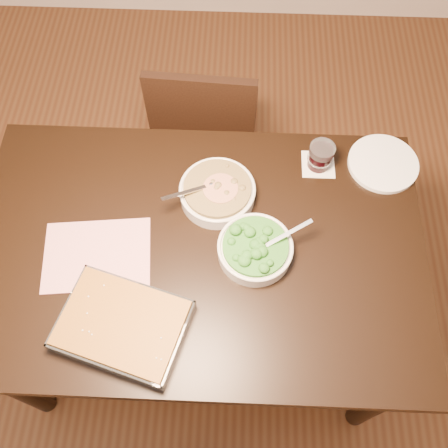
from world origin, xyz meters
name	(u,v)px	position (x,y,z in m)	size (l,w,h in m)	color
ground	(205,321)	(0.00, 0.00, 0.00)	(4.00, 4.00, 0.00)	#482714
table	(199,259)	(0.00, 0.00, 0.65)	(1.40, 0.90, 0.75)	black
magazine_a	(97,255)	(-0.30, -0.04, 0.75)	(0.32, 0.23, 0.01)	#C53856
coaster	(318,165)	(0.38, 0.32, 0.75)	(0.11, 0.11, 0.00)	white
stew_bowl	(217,192)	(0.05, 0.18, 0.78)	(0.25, 0.24, 0.09)	silver
broccoli_bowl	(255,249)	(0.18, -0.01, 0.78)	(0.25, 0.23, 0.09)	silver
baking_dish	(123,325)	(-0.19, -0.26, 0.78)	(0.40, 0.34, 0.06)	silver
wine_tumbler	(321,156)	(0.38, 0.32, 0.80)	(0.08, 0.08, 0.09)	black
dinner_plate	(383,164)	(0.60, 0.33, 0.76)	(0.23, 0.23, 0.02)	white
chair_far	(206,126)	(-0.02, 0.69, 0.48)	(0.43, 0.43, 0.87)	black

